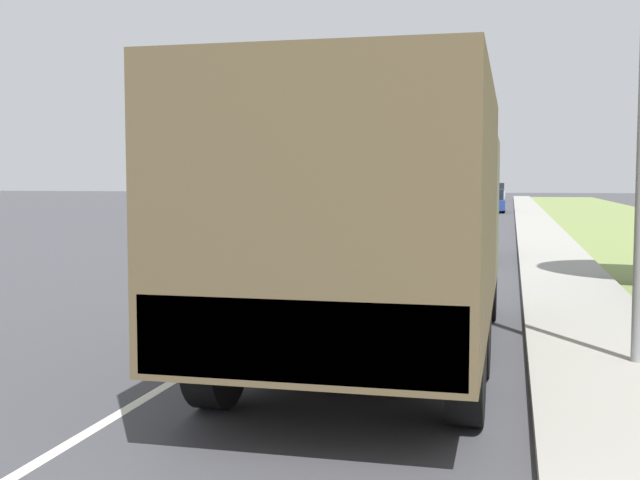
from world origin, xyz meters
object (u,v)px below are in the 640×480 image
car_second_ahead (401,210)px  car_fourth_ahead (443,197)px  car_nearest_ahead (438,230)px  car_third_ahead (490,202)px  lamp_post (624,17)px  military_truck (381,211)px  car_farthest_ahead (496,193)px

car_second_ahead → car_fourth_ahead: bearing=90.4°
car_fourth_ahead → car_nearest_ahead: bearing=-85.4°
car_second_ahead → car_third_ahead: car_second_ahead is taller
car_second_ahead → lamp_post: bearing=-77.5°
car_second_ahead → car_nearest_ahead: bearing=-78.5°
military_truck → car_second_ahead: 27.17m
military_truck → car_nearest_ahead: bearing=91.9°
car_third_ahead → car_fourth_ahead: 10.32m
car_third_ahead → car_fourth_ahead: bearing=111.4°
car_fourth_ahead → lamp_post: lamp_post is taller
military_truck → car_farthest_ahead: bearing=90.0°
car_second_ahead → car_farthest_ahead: bearing=85.1°
car_third_ahead → lamp_post: bearing=-86.7°
military_truck → car_third_ahead: bearing=89.8°
car_third_ahead → car_fourth_ahead: size_ratio=0.92×
car_farthest_ahead → car_third_ahead: bearing=-89.7°
car_nearest_ahead → car_second_ahead: car_nearest_ahead is taller
military_truck → car_fourth_ahead: 52.43m
military_truck → lamp_post: (2.61, -0.09, 2.09)m
car_farthest_ahead → lamp_post: bearing=-87.8°
military_truck → lamp_post: bearing=-2.0°
car_farthest_ahead → car_nearest_ahead: bearing=-90.5°
car_second_ahead → lamp_post: size_ratio=0.70×
military_truck → car_second_ahead: size_ratio=1.86×
military_truck → car_nearest_ahead: (-0.41, 12.15, -0.97)m
lamp_post → car_third_ahead: bearing=93.3°
car_nearest_ahead → car_third_ahead: 30.54m
car_second_ahead → lamp_post: lamp_post is taller
lamp_post → military_truck: bearing=178.0°
car_second_ahead → car_fourth_ahead: size_ratio=0.93×
car_fourth_ahead → lamp_post: 52.85m
car_third_ahead → car_farthest_ahead: car_farthest_ahead is taller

